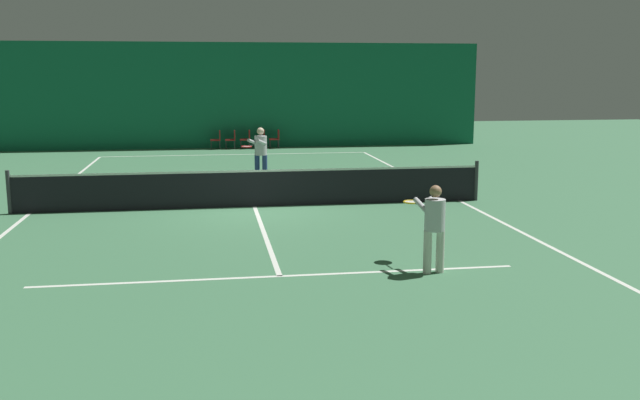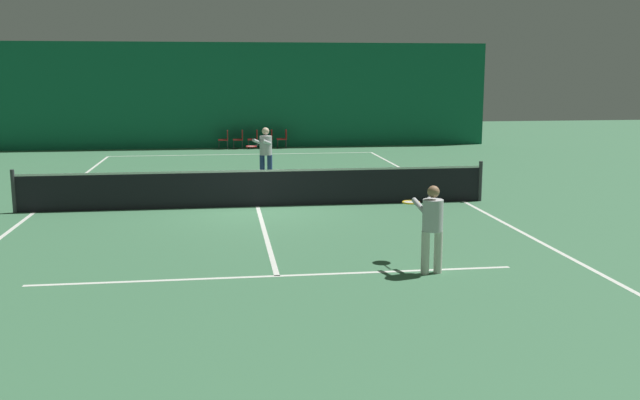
# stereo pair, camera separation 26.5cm
# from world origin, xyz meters

# --- Properties ---
(ground_plane) EXTENTS (60.00, 60.00, 0.00)m
(ground_plane) POSITION_xyz_m (0.00, 0.00, 0.00)
(ground_plane) COLOR #3D704C
(backdrop_curtain) EXTENTS (23.00, 0.12, 4.73)m
(backdrop_curtain) POSITION_xyz_m (0.00, 14.72, 2.36)
(backdrop_curtain) COLOR #146042
(backdrop_curtain) RESTS_ON ground
(court_line_baseline_far) EXTENTS (11.00, 0.10, 0.00)m
(court_line_baseline_far) POSITION_xyz_m (0.00, 11.90, 0.00)
(court_line_baseline_far) COLOR silver
(court_line_baseline_far) RESTS_ON ground
(court_line_service_far) EXTENTS (8.25, 0.10, 0.00)m
(court_line_service_far) POSITION_xyz_m (0.00, 6.40, 0.00)
(court_line_service_far) COLOR silver
(court_line_service_far) RESTS_ON ground
(court_line_service_near) EXTENTS (8.25, 0.10, 0.00)m
(court_line_service_near) POSITION_xyz_m (0.00, -6.40, 0.00)
(court_line_service_near) COLOR silver
(court_line_service_near) RESTS_ON ground
(court_line_sideline_left) EXTENTS (0.10, 23.80, 0.00)m
(court_line_sideline_left) POSITION_xyz_m (-5.50, 0.00, 0.00)
(court_line_sideline_left) COLOR silver
(court_line_sideline_left) RESTS_ON ground
(court_line_sideline_right) EXTENTS (0.10, 23.80, 0.00)m
(court_line_sideline_right) POSITION_xyz_m (5.50, 0.00, 0.00)
(court_line_sideline_right) COLOR silver
(court_line_sideline_right) RESTS_ON ground
(court_line_centre) EXTENTS (0.10, 12.80, 0.00)m
(court_line_centre) POSITION_xyz_m (0.00, 0.00, 0.00)
(court_line_centre) COLOR silver
(court_line_centre) RESTS_ON ground
(tennis_net) EXTENTS (12.00, 0.10, 1.07)m
(tennis_net) POSITION_xyz_m (0.00, 0.00, 0.51)
(tennis_net) COLOR black
(tennis_net) RESTS_ON ground
(player_near) EXTENTS (0.51, 1.32, 1.53)m
(player_near) POSITION_xyz_m (2.63, -6.55, 0.89)
(player_near) COLOR beige
(player_near) RESTS_ON ground
(player_far) EXTENTS (0.98, 1.36, 1.70)m
(player_far) POSITION_xyz_m (0.48, 4.33, 0.99)
(player_far) COLOR navy
(player_far) RESTS_ON ground
(courtside_chair_0) EXTENTS (0.44, 0.44, 0.84)m
(courtside_chair_0) POSITION_xyz_m (-0.73, 14.17, 0.49)
(courtside_chair_0) COLOR #2D2D2D
(courtside_chair_0) RESTS_ON ground
(courtside_chair_1) EXTENTS (0.44, 0.44, 0.84)m
(courtside_chair_1) POSITION_xyz_m (-0.07, 14.17, 0.49)
(courtside_chair_1) COLOR #2D2D2D
(courtside_chair_1) RESTS_ON ground
(courtside_chair_2) EXTENTS (0.44, 0.44, 0.84)m
(courtside_chair_2) POSITION_xyz_m (0.59, 14.17, 0.49)
(courtside_chair_2) COLOR #2D2D2D
(courtside_chair_2) RESTS_ON ground
(courtside_chair_3) EXTENTS (0.44, 0.44, 0.84)m
(courtside_chair_3) POSITION_xyz_m (1.25, 14.17, 0.49)
(courtside_chair_3) COLOR #2D2D2D
(courtside_chair_3) RESTS_ON ground
(courtside_chair_4) EXTENTS (0.44, 0.44, 0.84)m
(courtside_chair_4) POSITION_xyz_m (1.91, 14.17, 0.49)
(courtside_chair_4) COLOR #2D2D2D
(courtside_chair_4) RESTS_ON ground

